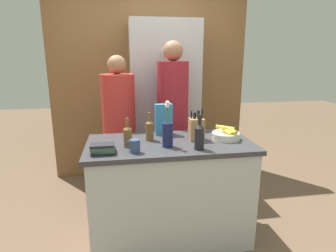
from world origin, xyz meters
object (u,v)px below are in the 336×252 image
Objects in this scene: bottle_oil at (199,136)px; fruit_bowl at (226,134)px; knife_block at (196,129)px; coffee_mug at (135,146)px; book_stack at (103,149)px; person_at_sink at (119,124)px; person_in_blue at (173,115)px; refrigerator at (164,105)px; bottle_vinegar at (128,136)px; bottle_wine at (150,129)px; cereal_box at (164,119)px; flower_vase at (168,132)px.

fruit_bowl is at bearing 35.94° from bottle_oil.
fruit_bowl is 0.28m from knife_block.
bottle_oil reaches higher than coffee_mug.
book_stack is 0.89m from person_at_sink.
person_at_sink is at bearing 160.35° from person_in_blue.
coffee_mug is at bearing -79.82° from person_at_sink.
refrigerator is at bearing 46.44° from person_at_sink.
bottle_oil reaches higher than fruit_bowl.
bottle_vinegar is (0.19, 0.13, 0.06)m from book_stack.
person_in_blue is (0.31, 0.56, 0.00)m from bottle_wine.
knife_block is 0.41m from bottle_wine.
coffee_mug is at bearing -107.22° from refrigerator.
refrigerator is at bearing 92.53° from bottle_oil.
person_at_sink is at bearing 82.24° from book_stack.
coffee_mug is at bearing -72.59° from bottle_vinegar.
bottle_oil reaches higher than knife_block.
book_stack is at bearing 175.66° from coffee_mug.
bottle_oil is 1.17× the size of bottle_vinegar.
fruit_bowl is 2.23× the size of coffee_mug.
fruit_bowl is 1.30× the size of book_stack.
bottle_wine is at bearing 63.95° from coffee_mug.
person_in_blue is (0.16, 0.39, -0.04)m from cereal_box.
flower_vase is at bearing 20.15° from coffee_mug.
bottle_oil is at bearing -87.47° from refrigerator.
refrigerator is 18.57× the size of coffee_mug.
coffee_mug is at bearing -156.09° from knife_block.
fruit_bowl is 1.08m from book_stack.
person_in_blue is (-0.10, 0.62, 0.00)m from knife_block.
refrigerator reaches higher than bottle_wine.
bottle_vinegar is at bearing 107.41° from coffee_mug.
cereal_box is 1.54× the size of book_stack.
bottle_oil is (0.24, -0.11, -0.01)m from flower_vase.
bottle_vinegar is (-0.55, 0.15, -0.02)m from bottle_oil.
person_in_blue is at bearing -0.61° from person_at_sink.
knife_block is 0.61m from bottle_vinegar.
cereal_box is (-0.15, -0.96, 0.03)m from refrigerator.
knife_block is 0.34m from cereal_box.
fruit_bowl is at bearing -76.73° from person_in_blue.
book_stack is at bearing -170.85° from flower_vase.
person_at_sink is 0.58m from person_in_blue.
person_in_blue is (0.69, 0.85, 0.06)m from book_stack.
bottle_vinegar is at bearing -141.36° from person_in_blue.
coffee_mug is (-0.30, -0.47, -0.09)m from cereal_box.
bottle_oil is 0.87m from person_in_blue.
refrigerator is 0.78m from person_at_sink.
person_at_sink is at bearing 116.09° from flower_vase.
bottle_wine reaches higher than bottle_vinegar.
bottle_vinegar is at bearing 164.38° from bottle_oil.
person_in_blue reaches higher than bottle_wine.
bottle_vinegar is 0.25m from bottle_wine.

